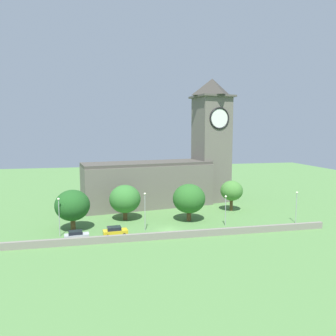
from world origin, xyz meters
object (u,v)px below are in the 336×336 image
church (172,167)px  tree_riverside_west (189,199)px  streetlamp_central (226,205)px  car_yellow (115,231)px  tree_churchyard (232,191)px  streetlamp_west_end (59,211)px  streetlamp_west_mid (145,206)px  tree_by_tower (125,199)px  streetlamp_east_mid (297,202)px  tree_riverside_east (72,205)px  car_silver (76,235)px

church → tree_riverside_west: (-0.16, -17.21, -4.99)m
church → streetlamp_central: church is taller
car_yellow → tree_churchyard: bearing=25.1°
tree_riverside_west → streetlamp_west_end: bearing=-169.0°
streetlamp_west_mid → streetlamp_central: size_ratio=1.19×
tree_riverside_west → tree_by_tower: bearing=164.8°
streetlamp_west_mid → church: bearing=64.8°
streetlamp_west_mid → tree_churchyard: streetlamp_west_mid is taller
streetlamp_central → streetlamp_east_mid: streetlamp_east_mid is taller
streetlamp_west_mid → tree_by_tower: 9.06m
streetlamp_west_end → streetlamp_west_mid: (15.91, 0.22, 0.16)m
church → streetlamp_central: bearing=-74.6°
car_yellow → streetlamp_west_end: size_ratio=0.64×
streetlamp_west_end → streetlamp_east_mid: (47.76, -1.16, -0.28)m
tree_by_tower → streetlamp_east_mid: bearing=-15.7°
car_yellow → church: bearing=56.0°
streetlamp_east_mid → streetlamp_central: bearing=176.0°
car_yellow → streetlamp_west_mid: size_ratio=0.62×
streetlamp_west_end → streetlamp_east_mid: bearing=-1.4°
tree_riverside_east → tree_riverside_west: (23.98, 1.75, -0.07)m
streetlamp_west_end → tree_by_tower: bearing=34.4°
car_yellow → tree_riverside_east: 10.23m
church → streetlamp_east_mid: bearing=-47.5°
car_silver → streetlamp_central: bearing=5.2°
church → car_yellow: church is taller
car_silver → car_yellow: bearing=7.5°
church → tree_riverside_east: size_ratio=5.08×
car_silver → tree_riverside_east: 7.37m
car_yellow → tree_by_tower: 11.49m
streetlamp_west_end → tree_churchyard: bearing=16.7°
streetlamp_west_mid → tree_by_tower: size_ratio=0.98×
car_silver → car_yellow: (6.86, 0.91, 0.04)m
church → tree_churchyard: (12.34, -10.67, -4.97)m
tree_riverside_west → church: bearing=89.5°
tree_riverside_east → tree_by_tower: 11.89m
church → car_silver: 35.23m
streetlamp_east_mid → tree_churchyard: tree_churchyard is taller
streetlamp_west_end → tree_churchyard: (38.60, 11.61, 0.09)m
streetlamp_west_mid → tree_churchyard: bearing=26.6°
streetlamp_west_mid → tree_by_tower: tree_by_tower is taller
car_silver → tree_by_tower: tree_by_tower is taller
tree_riverside_east → church: bearing=38.2°
streetlamp_west_end → streetlamp_east_mid: size_ratio=1.07×
church → streetlamp_central: size_ratio=6.42×
streetlamp_west_mid → streetlamp_west_end: bearing=-179.2°
tree_churchyard → car_yellow: bearing=-154.9°
streetlamp_central → streetlamp_west_end: bearing=179.9°
streetlamp_east_mid → car_yellow: bearing=-179.0°
streetlamp_west_end → streetlamp_central: bearing=-0.1°
church → streetlamp_west_end: (-26.27, -22.28, -5.07)m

